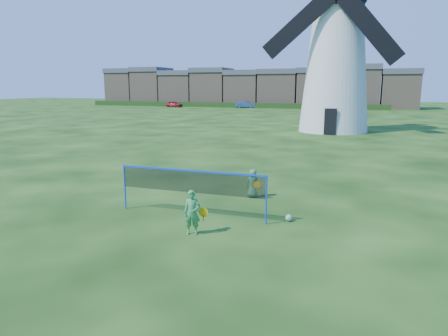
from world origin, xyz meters
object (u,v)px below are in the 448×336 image
player_girl (192,213)px  car_left (174,104)px  badminton_net (191,182)px  player_boy (253,183)px  play_ball (289,218)px  windmill (336,59)px  car_right (246,104)px

player_girl → car_left: size_ratio=0.37×
badminton_net → player_boy: (1.31, 2.86, -0.59)m
badminton_net → play_ball: size_ratio=22.95×
play_ball → player_boy: bearing=127.6°
badminton_net → play_ball: (3.12, 0.52, -1.03)m
player_girl → player_boy: (0.61, 4.41, -0.10)m
windmill → badminton_net: (-2.41, -27.79, -5.51)m
play_ball → car_right: size_ratio=0.06×
car_right → player_girl: bearing=-174.3°
windmill → car_left: windmill is taller
car_right → windmill: bearing=-162.1°
badminton_net → player_girl: 1.76m
car_right → player_boy: bearing=-172.8°
car_left → play_ball: bearing=-145.1°
windmill → player_girl: (-1.71, -29.34, -5.99)m
play_ball → player_girl: bearing=-139.5°
player_boy → car_right: size_ratio=0.28×
play_ball → car_right: (-20.32, 65.82, 0.55)m
player_boy → car_right: (-18.51, 63.48, 0.10)m
windmill → play_ball: bearing=-88.5°
player_girl → player_boy: player_girl is taller
windmill → play_ball: windmill is taller
windmill → car_right: (-19.61, 38.55, -5.99)m
player_girl → player_boy: 4.45m
windmill → badminton_net: bearing=-95.0°
windmill → badminton_net: windmill is taller
player_boy → car_right: 66.12m
windmill → car_left: (-33.98, 35.80, -6.04)m
badminton_net → windmill: bearing=85.0°
player_girl → play_ball: size_ratio=5.94×
play_ball → car_right: car_right is taller
badminton_net → play_ball: bearing=9.4°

